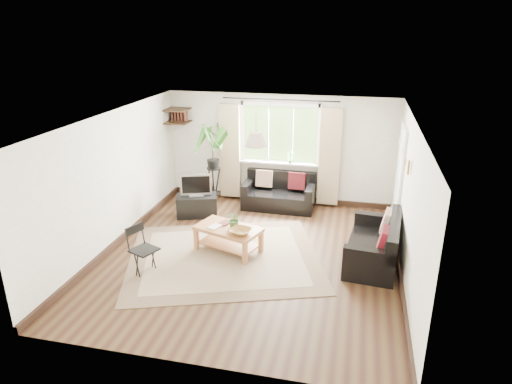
% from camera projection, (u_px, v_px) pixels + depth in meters
% --- Properties ---
extents(floor, '(5.50, 5.50, 0.00)m').
position_uv_depth(floor, '(251.00, 256.00, 7.92)').
color(floor, black).
rests_on(floor, ground).
extents(ceiling, '(5.50, 5.50, 0.00)m').
position_uv_depth(ceiling, '(250.00, 119.00, 7.08)').
color(ceiling, white).
rests_on(ceiling, floor).
extents(wall_back, '(5.00, 0.02, 2.40)m').
position_uv_depth(wall_back, '(280.00, 149.00, 10.02)').
color(wall_back, white).
rests_on(wall_back, floor).
extents(wall_front, '(5.00, 0.02, 2.40)m').
position_uv_depth(wall_front, '(192.00, 277.00, 4.99)').
color(wall_front, white).
rests_on(wall_front, floor).
extents(wall_left, '(0.02, 5.50, 2.40)m').
position_uv_depth(wall_left, '(113.00, 181.00, 8.03)').
color(wall_left, white).
rests_on(wall_left, floor).
extents(wall_right, '(0.02, 5.50, 2.40)m').
position_uv_depth(wall_right, '(409.00, 204.00, 6.98)').
color(wall_right, white).
rests_on(wall_right, floor).
extents(rug, '(3.94, 3.66, 0.02)m').
position_uv_depth(rug, '(224.00, 257.00, 7.89)').
color(rug, beige).
rests_on(rug, floor).
extents(window, '(2.50, 0.16, 2.16)m').
position_uv_depth(window, '(280.00, 134.00, 9.86)').
color(window, white).
rests_on(window, wall_back).
extents(door, '(0.06, 0.96, 2.06)m').
position_uv_depth(door, '(399.00, 181.00, 8.61)').
color(door, silver).
rests_on(door, wall_right).
extents(corner_shelf, '(0.50, 0.50, 0.34)m').
position_uv_depth(corner_shelf, '(178.00, 116.00, 10.02)').
color(corner_shelf, black).
rests_on(corner_shelf, wall_back).
extents(pendant_lamp, '(0.36, 0.36, 0.54)m').
position_uv_depth(pendant_lamp, '(256.00, 136.00, 7.57)').
color(pendant_lamp, beige).
rests_on(pendant_lamp, ceiling).
extents(wall_sconce, '(0.12, 0.12, 0.28)m').
position_uv_depth(wall_sconce, '(407.00, 165.00, 7.08)').
color(wall_sconce, beige).
rests_on(wall_sconce, wall_right).
extents(sofa_back, '(1.54, 0.78, 0.72)m').
position_uv_depth(sofa_back, '(279.00, 192.00, 9.89)').
color(sofa_back, black).
rests_on(sofa_back, floor).
extents(sofa_right, '(1.67, 0.95, 0.75)m').
position_uv_depth(sofa_right, '(373.00, 242.00, 7.62)').
color(sofa_right, black).
rests_on(sofa_right, floor).
extents(coffee_table, '(1.27, 0.95, 0.46)m').
position_uv_depth(coffee_table, '(228.00, 239.00, 8.03)').
color(coffee_table, '#945E30').
rests_on(coffee_table, floor).
extents(table_plant, '(0.33, 0.31, 0.30)m').
position_uv_depth(table_plant, '(235.00, 220.00, 7.89)').
color(table_plant, '#335D25').
rests_on(table_plant, coffee_table).
extents(bowl, '(0.43, 0.43, 0.09)m').
position_uv_depth(bowl, '(241.00, 231.00, 7.69)').
color(bowl, olive).
rests_on(bowl, coffee_table).
extents(book_a, '(0.25, 0.29, 0.02)m').
position_uv_depth(book_a, '(211.00, 225.00, 8.01)').
color(book_a, silver).
rests_on(book_a, coffee_table).
extents(book_b, '(0.25, 0.28, 0.02)m').
position_uv_depth(book_b, '(222.00, 221.00, 8.15)').
color(book_b, '#562822').
rests_on(book_b, coffee_table).
extents(tv_stand, '(0.93, 0.71, 0.44)m').
position_uv_depth(tv_stand, '(197.00, 206.00, 9.53)').
color(tv_stand, black).
rests_on(tv_stand, floor).
extents(tv, '(0.67, 0.40, 0.49)m').
position_uv_depth(tv, '(196.00, 185.00, 9.37)').
color(tv, '#A5A5AA').
rests_on(tv, tv_stand).
extents(palm_stand, '(0.70, 0.70, 1.76)m').
position_uv_depth(palm_stand, '(213.00, 165.00, 10.01)').
color(palm_stand, black).
rests_on(palm_stand, floor).
extents(folding_chair, '(0.53, 0.53, 0.79)m').
position_uv_depth(folding_chair, '(144.00, 251.00, 7.27)').
color(folding_chair, black).
rests_on(folding_chair, floor).
extents(sill_plant, '(0.14, 0.10, 0.27)m').
position_uv_depth(sill_plant, '(290.00, 157.00, 9.90)').
color(sill_plant, '#2D6023').
rests_on(sill_plant, window).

